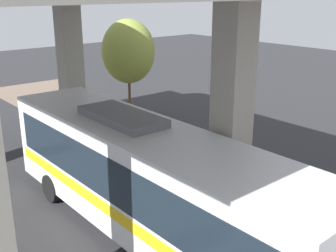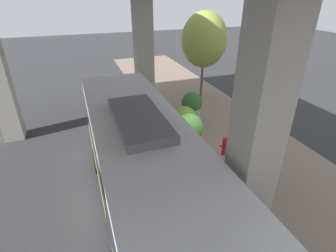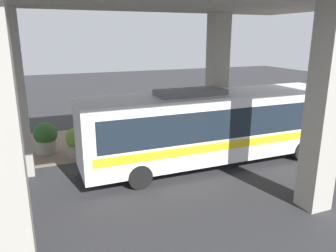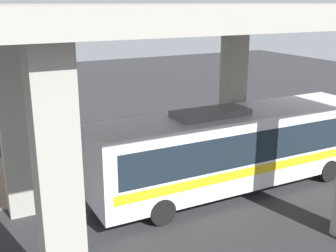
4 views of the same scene
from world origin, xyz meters
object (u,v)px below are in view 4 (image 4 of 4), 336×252
Objects in this scene: planter_middle at (153,145)px; planter_back at (36,165)px; fire_hydrant at (122,159)px; planter_front at (109,164)px; planter_extra at (76,170)px; bus at (234,146)px.

planter_middle is 1.12× the size of planter_back.
planter_middle is at bearing 85.38° from fire_hydrant.
planter_extra is at bearing -105.06° from planter_front.
fire_hydrant is 0.53× the size of planter_front.
fire_hydrant is 0.62× the size of planter_extra.
fire_hydrant is at bearing 139.18° from planter_front.
planter_back is 1.81m from planter_extra.
bus is 8.64m from planter_back.
bus is 5.70m from fire_hydrant.
planter_middle is at bearing 100.97° from planter_extra.
planter_back reaches higher than planter_extra.
planter_front is 3.18m from planter_back.
planter_extra is at bearing 54.02° from planter_back.
planter_extra is (-0.37, -1.38, -0.15)m from planter_front.
planter_middle is (0.13, 1.58, 0.50)m from fire_hydrant.
planter_front is 1.16× the size of planter_extra.
planter_middle is at bearing 113.34° from planter_front.
planter_middle is (-4.24, -1.75, -1.02)m from bus.
bus is at bearing 59.31° from planter_extra.
bus is 8.09× the size of planter_extra.
planter_front is (1.29, -1.11, 0.43)m from fire_hydrant.
planter_middle reaches higher than fire_hydrant.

